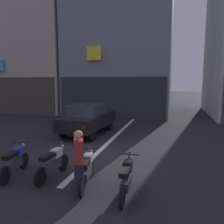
{
  "coord_description": "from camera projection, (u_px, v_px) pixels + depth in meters",
  "views": [
    {
      "loc": [
        2.85,
        -7.93,
        2.84
      ],
      "look_at": [
        0.06,
        2.0,
        1.4
      ],
      "focal_mm": 35.11,
      "sensor_mm": 36.0,
      "label": 1
    }
  ],
  "objects": [
    {
      "name": "car_black_crossing_near",
      "position": [
        88.0,
        118.0,
        11.86
      ],
      "size": [
        1.99,
        4.19,
        1.64
      ],
      "color": "black",
      "rests_on": "ground"
    },
    {
      "name": "motorcycle_blue_row_leftmost",
      "position": [
        15.0,
        161.0,
        6.6
      ],
      "size": [
        0.55,
        1.65,
        0.98
      ],
      "color": "black",
      "rests_on": "ground"
    },
    {
      "name": "person_by_motorcycles",
      "position": [
        79.0,
        163.0,
        5.38
      ],
      "size": [
        0.35,
        0.42,
        1.67
      ],
      "color": "#23232D",
      "rests_on": "ground"
    },
    {
      "name": "lane_centre_line",
      "position": [
        127.0,
        125.0,
        14.44
      ],
      "size": [
        0.2,
        18.0,
        0.01
      ],
      "primitive_type": "cube",
      "color": "silver",
      "rests_on": "ground"
    },
    {
      "name": "building_corner_left",
      "position": [
        37.0,
        43.0,
        23.01
      ],
      "size": [
        9.61,
        9.42,
        13.83
      ],
      "color": "#B2A893",
      "rests_on": "ground"
    },
    {
      "name": "motorcycle_white_row_left_mid",
      "position": [
        53.0,
        162.0,
        6.49
      ],
      "size": [
        0.55,
        1.67,
        0.98
      ],
      "color": "black",
      "rests_on": "ground"
    },
    {
      "name": "motorcycle_black_row_right_mid",
      "position": [
        127.0,
        178.0,
        5.46
      ],
      "size": [
        0.55,
        1.67,
        0.98
      ],
      "color": "black",
      "rests_on": "ground"
    },
    {
      "name": "motorcycle_silver_row_centre",
      "position": [
        87.0,
        169.0,
        5.99
      ],
      "size": [
        0.55,
        1.66,
        0.98
      ],
      "color": "black",
      "rests_on": "ground"
    },
    {
      "name": "ground_plane",
      "position": [
        97.0,
        153.0,
        8.72
      ],
      "size": [
        120.0,
        120.0,
        0.0
      ],
      "primitive_type": "plane",
      "color": "#232328"
    }
  ]
}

